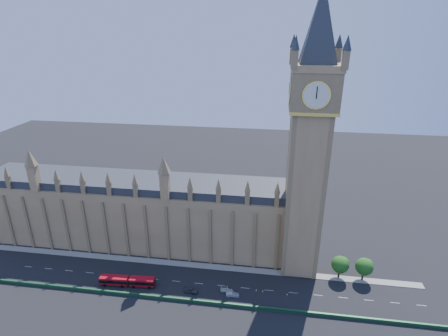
# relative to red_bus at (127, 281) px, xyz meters

# --- Properties ---
(ground) EXTENTS (400.00, 400.00, 0.00)m
(ground) POSITION_rel_red_bus_xyz_m (19.82, 4.20, -1.68)
(ground) COLOR black
(ground) RESTS_ON ground
(palace_westminster) EXTENTS (120.00, 20.00, 28.00)m
(palace_westminster) POSITION_rel_red_bus_xyz_m (-5.18, 26.20, 12.18)
(palace_westminster) COLOR #9D7A4C
(palace_westminster) RESTS_ON ground
(elizabeth_tower) EXTENTS (20.59, 20.59, 105.00)m
(elizabeth_tower) POSITION_rel_red_bus_xyz_m (57.82, 18.19, 52.88)
(elizabeth_tower) COLOR #9D7A4C
(elizabeth_tower) RESTS_ON ground
(bridge_parapet) EXTENTS (160.00, 0.60, 1.20)m
(bridge_parapet) POSITION_rel_red_bus_xyz_m (19.82, -4.80, -1.08)
(bridge_parapet) COLOR #1E4C2D
(bridge_parapet) RESTS_ON ground
(kerb_north) EXTENTS (160.00, 3.00, 0.16)m
(kerb_north) POSITION_rel_red_bus_xyz_m (19.82, 13.70, -1.60)
(kerb_north) COLOR gray
(kerb_north) RESTS_ON ground
(tree_east_near) EXTENTS (6.00, 6.00, 8.50)m
(tree_east_near) POSITION_rel_red_bus_xyz_m (72.05, 14.28, 3.96)
(tree_east_near) COLOR #382619
(tree_east_near) RESTS_ON ground
(tree_east_far) EXTENTS (6.00, 6.00, 8.50)m
(tree_east_far) POSITION_rel_red_bus_xyz_m (80.05, 14.28, 3.96)
(tree_east_far) COLOR #382619
(tree_east_far) RESTS_ON ground
(red_bus) EXTENTS (18.92, 4.03, 3.19)m
(red_bus) POSITION_rel_red_bus_xyz_m (0.00, 0.00, 0.00)
(red_bus) COLOR #AC0B19
(red_bus) RESTS_ON ground
(car_grey) EXTENTS (4.86, 2.45, 1.59)m
(car_grey) POSITION_rel_red_bus_xyz_m (22.14, -0.39, -0.89)
(car_grey) COLOR #3D4044
(car_grey) RESTS_ON ground
(car_silver) EXTENTS (4.40, 1.81, 1.42)m
(car_silver) POSITION_rel_red_bus_xyz_m (36.07, -0.24, -0.97)
(car_silver) COLOR #93959A
(car_silver) RESTS_ON ground
(car_white) EXTENTS (4.36, 1.96, 1.24)m
(car_white) POSITION_rel_red_bus_xyz_m (33.95, 1.50, -1.06)
(car_white) COLOR silver
(car_white) RESTS_ON ground
(cone_a) EXTENTS (0.45, 0.45, 0.64)m
(cone_a) POSITION_rel_red_bus_xyz_m (33.82, 3.56, -1.37)
(cone_a) COLOR black
(cone_a) RESTS_ON ground
(cone_b) EXTENTS (0.52, 0.52, 0.63)m
(cone_b) POSITION_rel_red_bus_xyz_m (45.76, 3.17, -1.37)
(cone_b) COLOR black
(cone_b) RESTS_ON ground
(cone_c) EXTENTS (0.52, 0.52, 0.71)m
(cone_c) POSITION_rel_red_bus_xyz_m (43.63, 3.17, -1.33)
(cone_c) COLOR black
(cone_c) RESTS_ON ground
(cone_d) EXTENTS (0.45, 0.45, 0.63)m
(cone_d) POSITION_rel_red_bus_xyz_m (53.75, 2.66, -1.37)
(cone_d) COLOR black
(cone_d) RESTS_ON ground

